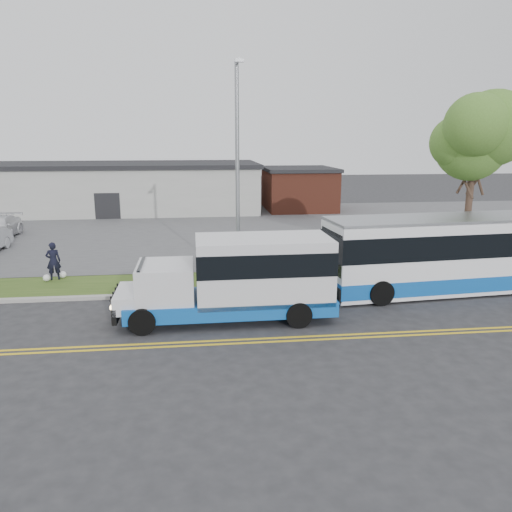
{
  "coord_description": "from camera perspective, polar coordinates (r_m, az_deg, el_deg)",
  "views": [
    {
      "loc": [
        1.22,
        -19.2,
        6.49
      ],
      "look_at": [
        3.64,
        1.32,
        1.6
      ],
      "focal_mm": 35.0,
      "sensor_mm": 36.0,
      "label": 1
    }
  ],
  "objects": [
    {
      "name": "parking_lot",
      "position": [
        36.78,
        -8.55,
        3.09
      ],
      "size": [
        80.0,
        25.0,
        0.1
      ],
      "primitive_type": "cube",
      "color": "#4C4C4F",
      "rests_on": "ground"
    },
    {
      "name": "curb",
      "position": [
        21.32,
        -9.73,
        -4.39
      ],
      "size": [
        80.0,
        0.3,
        0.15
      ],
      "primitive_type": "cube",
      "color": "#9E9B93",
      "rests_on": "ground"
    },
    {
      "name": "grocery_bag_left",
      "position": [
        24.77,
        -22.82,
        -2.32
      ],
      "size": [
        0.32,
        0.32,
        0.32
      ],
      "primitive_type": "sphere",
      "color": "white",
      "rests_on": "verge"
    },
    {
      "name": "lane_line_south",
      "position": [
        16.43,
        -10.61,
        -10.17
      ],
      "size": [
        70.0,
        0.12,
        0.01
      ],
      "primitive_type": "cube",
      "color": "yellow",
      "rests_on": "ground"
    },
    {
      "name": "ground",
      "position": [
        20.3,
        -9.87,
        -5.53
      ],
      "size": [
        140.0,
        140.0,
        0.0
      ],
      "primitive_type": "plane",
      "color": "#28282B",
      "rests_on": "ground"
    },
    {
      "name": "brick_wing",
      "position": [
        46.36,
        4.89,
        7.67
      ],
      "size": [
        6.3,
        7.3,
        3.9
      ],
      "color": "brown",
      "rests_on": "ground"
    },
    {
      "name": "commercial_building",
      "position": [
        46.95,
        -15.69,
        7.57
      ],
      "size": [
        25.4,
        10.4,
        4.35
      ],
      "color": "#9E9E99",
      "rests_on": "ground"
    },
    {
      "name": "tree_east",
      "position": [
        25.61,
        23.71,
        11.59
      ],
      "size": [
        5.2,
        5.2,
        8.33
      ],
      "color": "#3B2920",
      "rests_on": "verge"
    },
    {
      "name": "pedestrian",
      "position": [
        24.75,
        -22.15,
        -0.54
      ],
      "size": [
        0.73,
        0.58,
        1.77
      ],
      "primitive_type": "imported",
      "rotation": [
        0.0,
        0.0,
        3.41
      ],
      "color": "black",
      "rests_on": "verge"
    },
    {
      "name": "transit_bus",
      "position": [
        23.23,
        22.12,
        0.29
      ],
      "size": [
        11.92,
        3.67,
        3.26
      ],
      "rotation": [
        0.0,
        0.0,
        0.08
      ],
      "color": "white",
      "rests_on": "ground"
    },
    {
      "name": "verge",
      "position": [
        23.05,
        -9.51,
        -3.1
      ],
      "size": [
        80.0,
        3.3,
        0.1
      ],
      "primitive_type": "cube",
      "color": "#2F4717",
      "rests_on": "ground"
    },
    {
      "name": "shuttle_bus",
      "position": [
        18.14,
        -1.61,
        -2.28
      ],
      "size": [
        7.93,
        2.73,
        3.02
      ],
      "rotation": [
        0.0,
        0.0,
        0.01
      ],
      "color": "#0F52AB",
      "rests_on": "ground"
    },
    {
      "name": "lane_line_north",
      "position": [
        16.7,
        -10.54,
        -9.77
      ],
      "size": [
        70.0,
        0.12,
        0.01
      ],
      "primitive_type": "cube",
      "color": "yellow",
      "rests_on": "ground"
    },
    {
      "name": "streetlight_near",
      "position": [
        22.03,
        -2.12,
        10.04
      ],
      "size": [
        0.35,
        1.53,
        9.5
      ],
      "color": "gray",
      "rests_on": "verge"
    },
    {
      "name": "grocery_bag_right",
      "position": [
        25.08,
        -21.2,
        -1.99
      ],
      "size": [
        0.32,
        0.32,
        0.32
      ],
      "primitive_type": "sphere",
      "color": "white",
      "rests_on": "verge"
    }
  ]
}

